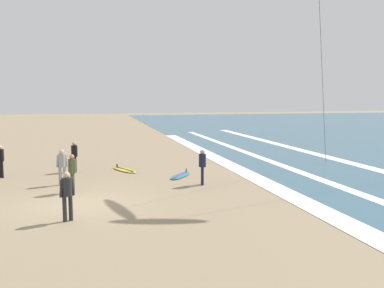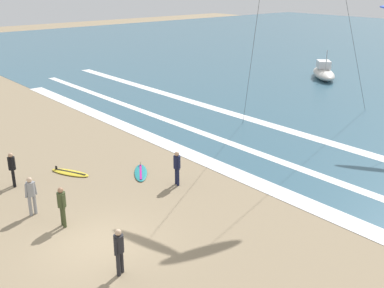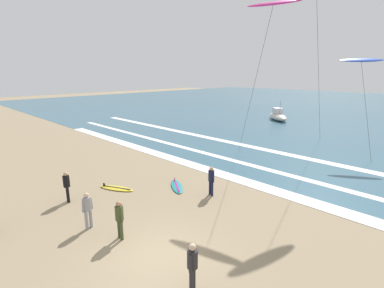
# 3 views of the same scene
# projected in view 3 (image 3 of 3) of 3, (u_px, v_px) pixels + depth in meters

# --- Properties ---
(ground_plane) EXTENTS (160.00, 160.00, 0.00)m
(ground_plane) POSITION_uv_depth(u_px,v_px,m) (157.00, 256.00, 10.12)
(ground_plane) COLOR #937F60
(wave_foam_shoreline) EXTENTS (46.60, 1.08, 0.01)m
(wave_foam_shoreline) POSITION_uv_depth(u_px,v_px,m) (246.00, 182.00, 16.97)
(wave_foam_shoreline) COLOR white
(wave_foam_shoreline) RESTS_ON ocean_surface
(wave_foam_mid_break) EXTENTS (57.44, 0.61, 0.01)m
(wave_foam_mid_break) POSITION_uv_depth(u_px,v_px,m) (304.00, 179.00, 17.39)
(wave_foam_mid_break) COLOR white
(wave_foam_mid_break) RESTS_ON ocean_surface
(wave_foam_outer_break) EXTENTS (58.98, 0.86, 0.01)m
(wave_foam_outer_break) POSITION_uv_depth(u_px,v_px,m) (318.00, 161.00, 20.96)
(wave_foam_outer_break) COLOR white
(wave_foam_outer_break) RESTS_ON ocean_surface
(surfer_background_far) EXTENTS (0.51, 0.32, 1.60)m
(surfer_background_far) POSITION_uv_depth(u_px,v_px,m) (67.00, 184.00, 14.16)
(surfer_background_far) COLOR black
(surfer_background_far) RESTS_ON ground
(surfer_left_far) EXTENTS (0.32, 0.49, 1.60)m
(surfer_left_far) POSITION_uv_depth(u_px,v_px,m) (192.00, 263.00, 8.29)
(surfer_left_far) COLOR #232328
(surfer_left_far) RESTS_ON ground
(surfer_left_near) EXTENTS (0.51, 0.32, 1.60)m
(surfer_left_near) POSITION_uv_depth(u_px,v_px,m) (211.00, 178.00, 14.93)
(surfer_left_near) COLOR #141938
(surfer_left_near) RESTS_ON ground
(surfer_mid_group) EXTENTS (0.32, 0.51, 1.60)m
(surfer_mid_group) POSITION_uv_depth(u_px,v_px,m) (87.00, 207.00, 11.74)
(surfer_mid_group) COLOR gray
(surfer_mid_group) RESTS_ON ground
(surfer_right_near) EXTENTS (0.51, 0.32, 1.60)m
(surfer_right_near) POSITION_uv_depth(u_px,v_px,m) (119.00, 217.00, 10.98)
(surfer_right_near) COLOR #384223
(surfer_right_near) RESTS_ON ground
(surfboard_left_pile) EXTENTS (2.08, 1.66, 0.25)m
(surfboard_left_pile) POSITION_uv_depth(u_px,v_px,m) (177.00, 186.00, 16.23)
(surfboard_left_pile) COLOR teal
(surfboard_left_pile) RESTS_ON ground
(surfboard_right_spare) EXTENTS (2.15, 1.45, 0.25)m
(surfboard_right_spare) POSITION_uv_depth(u_px,v_px,m) (116.00, 188.00, 15.95)
(surfboard_right_spare) COLOR yellow
(surfboard_right_spare) RESTS_ON ground
(kite_magenta_high_right) EXTENTS (6.23, 4.54, 10.49)m
(kite_magenta_high_right) POSITION_uv_depth(u_px,v_px,m) (273.00, 4.00, 16.53)
(kite_magenta_high_right) COLOR #CC2384
(kite_magenta_high_right) RESTS_ON ground
(kite_blue_far_left) EXTENTS (3.80, 3.50, 7.52)m
(kite_blue_far_left) POSITION_uv_depth(u_px,v_px,m) (361.00, 60.00, 22.03)
(kite_blue_far_left) COLOR blue
(kite_blue_far_left) RESTS_ON ground
(offshore_boat) EXTENTS (4.92, 4.84, 2.70)m
(offshore_boat) POSITION_uv_depth(u_px,v_px,m) (278.00, 116.00, 38.85)
(offshore_boat) COLOR beige
(offshore_boat) RESTS_ON ground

